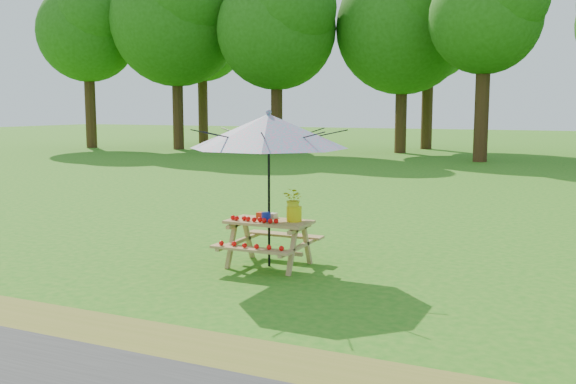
% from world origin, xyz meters
% --- Properties ---
extents(ground, '(120.00, 120.00, 0.00)m').
position_xyz_m(ground, '(0.00, 0.00, 0.00)').
color(ground, '#217015').
rests_on(ground, ground).
extents(picnic_table, '(1.20, 1.32, 0.67)m').
position_xyz_m(picnic_table, '(-3.21, 0.50, 0.33)').
color(picnic_table, olive).
rests_on(picnic_table, ground).
extents(patio_umbrella, '(2.96, 2.96, 2.26)m').
position_xyz_m(patio_umbrella, '(-3.21, 0.50, 1.95)').
color(patio_umbrella, black).
rests_on(patio_umbrella, ground).
extents(produce_bins, '(0.27, 0.42, 0.13)m').
position_xyz_m(produce_bins, '(-3.27, 0.54, 0.72)').
color(produce_bins, red).
rests_on(produce_bins, picnic_table).
extents(tomatoes_row, '(0.77, 0.13, 0.07)m').
position_xyz_m(tomatoes_row, '(-3.36, 0.32, 0.71)').
color(tomatoes_row, red).
rests_on(tomatoes_row, picnic_table).
extents(flower_bucket, '(0.36, 0.33, 0.48)m').
position_xyz_m(flower_bucket, '(-2.85, 0.59, 0.93)').
color(flower_bucket, yellow).
rests_on(flower_bucket, picnic_table).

